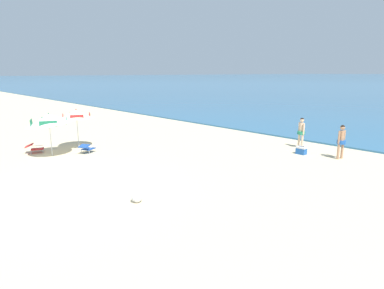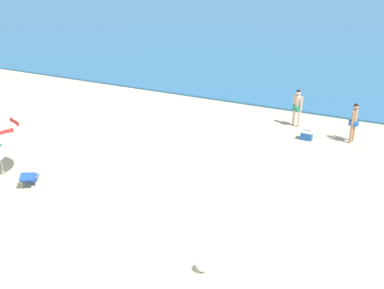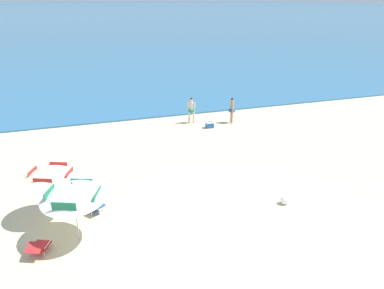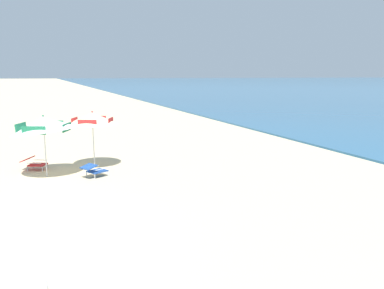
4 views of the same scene
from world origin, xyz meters
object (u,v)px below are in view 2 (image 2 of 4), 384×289
object	(u,v)px
lounge_chair_beside_umbrella	(29,177)
person_standing_beside	(354,120)
person_standing_near_shore	(297,105)
beach_ball	(203,265)
cooler_box	(307,135)

from	to	relation	value
lounge_chair_beside_umbrella	person_standing_beside	world-z (taller)	person_standing_beside
lounge_chair_beside_umbrella	person_standing_near_shore	distance (m)	11.77
person_standing_beside	beach_ball	size ratio (longest dim) A/B	4.58
lounge_chair_beside_umbrella	beach_ball	size ratio (longest dim) A/B	2.70
cooler_box	beach_ball	size ratio (longest dim) A/B	1.37
beach_ball	person_standing_beside	bearing A→B (deg)	77.50
cooler_box	beach_ball	bearing A→B (deg)	-93.08
cooler_box	person_standing_near_shore	bearing A→B (deg)	120.43
person_standing_beside	person_standing_near_shore	bearing A→B (deg)	162.15
person_standing_near_shore	beach_ball	world-z (taller)	person_standing_near_shore
lounge_chair_beside_umbrella	beach_ball	distance (m)	7.59
lounge_chair_beside_umbrella	person_standing_beside	xyz separation A→B (m)	(9.66, 8.53, 0.70)
lounge_chair_beside_umbrella	person_standing_near_shore	size ratio (longest dim) A/B	0.58
person_standing_near_shore	beach_ball	size ratio (longest dim) A/B	4.62
cooler_box	beach_ball	xyz separation A→B (m)	(-0.53, -9.81, -0.02)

